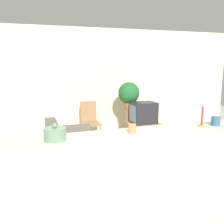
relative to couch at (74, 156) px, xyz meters
The scene contains 13 objects.
ground_plane 1.36m from the couch, 73.29° to the right, with size 14.00×14.00×0.00m, color beige.
wall_back 2.44m from the couch, 79.99° to the left, with size 9.00×0.06×2.70m.
couch is the anchor object (origin of this frame).
tv_stand 2.11m from the couch, 31.25° to the left, with size 0.73×0.50×0.48m.
television 2.15m from the couch, 31.34° to the left, with size 0.56×0.43×0.49m.
wooden_chair 1.86m from the couch, 68.77° to the left, with size 0.44×0.44×0.93m.
plant_stand 2.15m from the couch, 42.80° to the left, with size 0.16×0.16×0.76m.
potted_plant 2.31m from the couch, 42.80° to the left, with size 0.51×0.51×0.64m.
foreground_counter 1.68m from the couch, 76.73° to the right, with size 2.88×0.44×1.09m.
decorative_bowl 1.89m from the couch, 105.17° to the right, with size 0.22×0.22×0.17m.
candle_jar 1.87m from the couch, 76.57° to the right, with size 0.09×0.09×0.10m.
candlestick 2.24m from the couch, 51.62° to the right, with size 0.07×0.07×0.24m.
coffee_tin 2.35m from the couch, 47.51° to the right, with size 0.11×0.11×0.11m.
Camera 1 is at (-1.02, -2.77, 1.83)m, focal length 40.00 mm.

